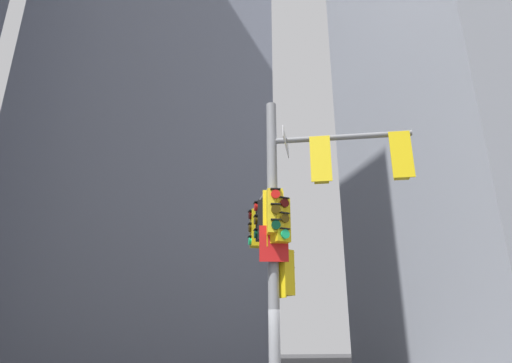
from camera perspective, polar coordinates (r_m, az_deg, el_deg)
name	(u,v)px	position (r m, az deg, el deg)	size (l,w,h in m)	color
building_tower_right	(461,44)	(31.50, 25.37, 16.11)	(12.08, 12.08, 39.15)	#9399A3
building_mid_block	(149,106)	(36.13, -13.90, 9.66)	(15.62, 15.62, 39.17)	slate
signal_pole_assembly	(290,222)	(10.09, 4.53, -5.38)	(3.41, 3.49, 7.48)	gray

